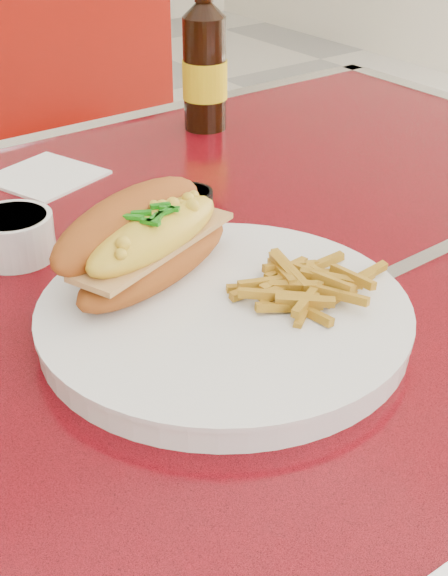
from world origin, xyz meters
TOP-DOWN VIEW (x-y plane):
  - diner_table at (0.00, 0.00)m, footprint 1.23×0.83m
  - dinner_plate at (-0.05, -0.12)m, footprint 0.40×0.40m
  - mac_hoagie at (-0.07, -0.03)m, footprint 0.21×0.15m
  - fries_pile at (0.02, -0.14)m, footprint 0.11×0.10m
  - fork at (0.01, -0.08)m, footprint 0.09×0.15m
  - gravy_ramekin at (-0.14, 0.11)m, footprint 0.10×0.10m
  - sauce_cup_right at (0.05, 0.09)m, footprint 0.07×0.07m
  - beer_bottle at (0.22, 0.30)m, footprint 0.07×0.07m
  - paper_napkin at (-0.03, 0.27)m, footprint 0.14×0.14m

SIDE VIEW (x-z plane):
  - diner_table at x=0.00m, z-range 0.22..0.99m
  - paper_napkin at x=-0.03m, z-range 0.77..0.77m
  - dinner_plate at x=-0.05m, z-range 0.77..0.79m
  - sauce_cup_right at x=0.05m, z-range 0.77..0.80m
  - fork at x=0.01m, z-range 0.79..0.79m
  - gravy_ramekin at x=-0.14m, z-range 0.77..0.81m
  - fries_pile at x=0.02m, z-range 0.79..0.82m
  - mac_hoagie at x=-0.07m, z-range 0.78..0.87m
  - beer_bottle at x=0.22m, z-range 0.74..0.97m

